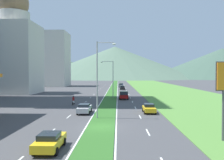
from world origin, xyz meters
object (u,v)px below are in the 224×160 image
at_px(motorcycle_rider, 73,101).
at_px(street_lamp_near, 99,75).
at_px(street_lamp_mid, 112,77).
at_px(car_2, 84,108).
at_px(car_0, 50,141).
at_px(car_5, 121,85).
at_px(car_3, 149,108).
at_px(pickup_truck_0, 124,95).
at_px(car_4, 122,88).
at_px(car_1, 121,85).

bearing_deg(motorcycle_rider, street_lamp_near, -156.38).
relative_size(street_lamp_mid, car_2, 2.02).
relative_size(car_0, motorcycle_rider, 2.12).
bearing_deg(street_lamp_near, car_5, 87.05).
distance_m(car_5, motorcycle_rider, 61.84).
height_order(car_3, pickup_truck_0, pickup_truck_0).
distance_m(street_lamp_mid, motorcycle_rider, 15.55).
xyz_separation_m(car_0, motorcycle_rider, (-3.32, 27.84, 0.01)).
bearing_deg(car_4, pickup_truck_0, -0.52).
relative_size(street_lamp_near, car_4, 2.57).
bearing_deg(street_lamp_mid, car_4, 83.94).
bearing_deg(car_1, car_2, -4.94).
bearing_deg(car_3, car_4, -176.58).
bearing_deg(pickup_truck_0, car_3, 10.07).
distance_m(car_1, car_3, 77.71).
xyz_separation_m(car_2, car_5, (6.48, 71.10, 0.05)).
bearing_deg(car_2, car_5, -5.21).
height_order(car_0, pickup_truck_0, pickup_truck_0).
bearing_deg(street_lamp_mid, motorcycle_rider, -119.09).
height_order(car_0, car_4, car_4).
bearing_deg(car_0, motorcycle_rider, 6.80).
bearing_deg(car_1, street_lamp_near, -2.89).
height_order(car_1, pickup_truck_0, pickup_truck_0).
distance_m(street_lamp_near, car_0, 14.91).
relative_size(street_lamp_mid, car_4, 2.28).
height_order(street_lamp_mid, car_0, street_lamp_mid).
xyz_separation_m(street_lamp_mid, car_1, (3.16, 55.30, -4.62)).
height_order(street_lamp_mid, car_2, street_lamp_mid).
distance_m(car_1, pickup_truck_0, 57.97).
bearing_deg(motorcycle_rider, car_1, -8.64).
bearing_deg(car_5, car_4, 1.44).
distance_m(street_lamp_near, car_4, 58.53).
relative_size(car_3, motorcycle_rider, 2.10).
distance_m(street_lamp_near, motorcycle_rider, 16.34).
relative_size(car_0, car_2, 0.91).
distance_m(car_2, pickup_truck_0, 21.42).
relative_size(street_lamp_mid, car_3, 2.23).
bearing_deg(car_5, pickup_truck_0, 0.14).
bearing_deg(car_4, car_5, -178.56).
distance_m(car_2, car_5, 71.39).
bearing_deg(car_2, motorcycle_rider, 19.62).
distance_m(street_lamp_near, street_lamp_mid, 27.17).
xyz_separation_m(car_4, car_5, (-0.43, 17.06, 0.03)).
xyz_separation_m(car_3, car_5, (-3.61, 70.39, 0.09)).
xyz_separation_m(street_lamp_near, car_4, (4.30, 58.14, -5.19)).
xyz_separation_m(car_2, car_3, (10.10, 0.71, -0.04)).
distance_m(car_0, car_2, 17.76).
xyz_separation_m(street_lamp_mid, car_0, (-3.89, -40.80, -4.67)).
bearing_deg(motorcycle_rider, car_2, -160.38).
distance_m(car_1, car_4, 24.31).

